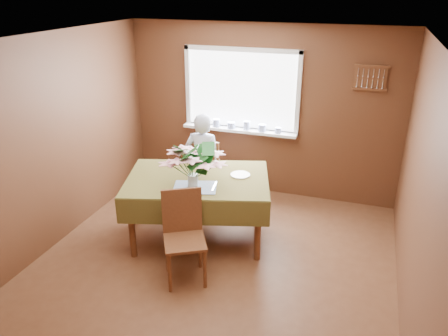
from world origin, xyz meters
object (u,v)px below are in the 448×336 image
(flower_bouquet, at_px, (192,159))
(chair_near, at_px, (184,232))
(dining_table, at_px, (198,186))
(seated_woman, at_px, (203,163))
(chair_far, at_px, (208,169))

(flower_bouquet, bearing_deg, chair_near, -79.49)
(flower_bouquet, bearing_deg, dining_table, 100.39)
(chair_near, relative_size, seated_woman, 0.71)
(chair_far, relative_size, chair_near, 1.01)
(dining_table, distance_m, seated_woman, 0.78)
(chair_far, xyz_separation_m, chair_near, (0.34, -1.66, -0.01))
(chair_near, height_order, flower_bouquet, flower_bouquet)
(seated_woman, bearing_deg, dining_table, 102.85)
(chair_far, relative_size, seated_woman, 0.72)
(chair_far, height_order, seated_woman, seated_woman)
(seated_woman, relative_size, flower_bouquet, 2.31)
(chair_far, distance_m, flower_bouquet, 1.32)
(dining_table, distance_m, chair_near, 0.80)
(chair_near, xyz_separation_m, seated_woman, (-0.36, 1.52, 0.16))
(dining_table, distance_m, chair_far, 0.94)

